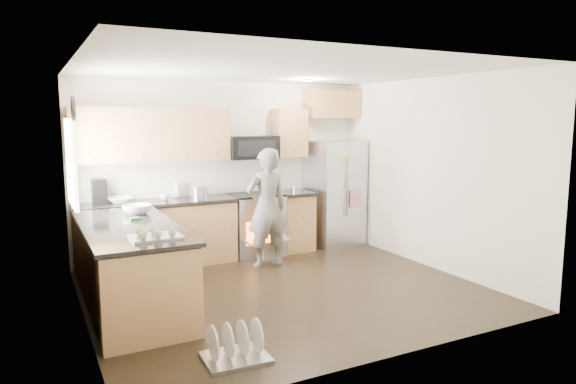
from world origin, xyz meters
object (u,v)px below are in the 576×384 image
dish_rack (236,349)px  refrigerator (335,193)px  stove_range (255,210)px  person (267,208)px

dish_rack → refrigerator: bearing=46.5°
stove_range → person: 0.70m
stove_range → refrigerator: size_ratio=1.06×
person → dish_rack: 2.93m
stove_range → dish_rack: (-1.54, -3.12, -0.59)m
refrigerator → person: size_ratio=1.03×
refrigerator → person: 1.68m
stove_range → person: bearing=-99.8°
stove_range → dish_rack: bearing=-116.3°
person → dish_rack: size_ratio=2.95×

